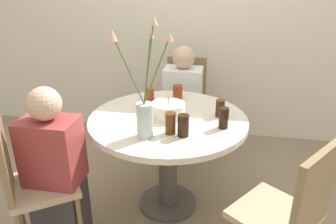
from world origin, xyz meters
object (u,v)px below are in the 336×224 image
object	(u,v)px
drink_glass_5	(224,118)
side_plate	(152,97)
flower_vase	(144,105)
drink_glass_1	(150,97)
birthday_cake	(169,110)
drink_glass_4	(170,123)
drink_glass_2	(178,92)
person_woman	(55,173)
chair_near_front	(28,178)
person_guest	(182,107)
chair_right_flank	(184,99)
chair_far_back	(290,210)
drink_glass_0	(183,126)
drink_glass_3	(220,108)

from	to	relation	value
drink_glass_5	side_plate	bearing A→B (deg)	141.86
flower_vase	drink_glass_1	world-z (taller)	flower_vase
birthday_cake	drink_glass_4	size ratio (longest dim) A/B	1.68
birthday_cake	flower_vase	xyz separation A→B (m)	(-0.09, -0.32, 0.16)
drink_glass_2	person_woman	distance (m)	1.09
drink_glass_5	chair_near_front	bearing A→B (deg)	-159.01
chair_near_front	person_guest	xyz separation A→B (m)	(0.77, 1.32, -0.01)
side_plate	drink_glass_5	xyz separation A→B (m)	(0.57, -0.45, 0.06)
chair_right_flank	flower_vase	size ratio (longest dim) A/B	1.27
person_woman	flower_vase	bearing A→B (deg)	14.31
chair_far_back	person_guest	size ratio (longest dim) A/B	0.85
person_guest	drink_glass_4	bearing A→B (deg)	-86.54
chair_right_flank	person_guest	size ratio (longest dim) A/B	0.85
side_plate	drink_glass_0	size ratio (longest dim) A/B	1.60
chair_right_flank	drink_glass_1	xyz separation A→B (m)	(-0.17, -0.76, 0.29)
drink_glass_2	drink_glass_3	distance (m)	0.45
chair_far_back	drink_glass_5	size ratio (longest dim) A/B	6.65
drink_glass_3	drink_glass_1	bearing A→B (deg)	169.24
chair_near_front	drink_glass_1	size ratio (longest dim) A/B	6.54
flower_vase	drink_glass_5	size ratio (longest dim) A/B	5.24
birthday_cake	drink_glass_2	xyz separation A→B (m)	(0.01, 0.36, 0.00)
chair_right_flank	drink_glass_4	distance (m)	1.21
drink_glass_2	person_guest	bearing A→B (deg)	91.92
drink_glass_0	drink_glass_1	xyz separation A→B (m)	(-0.31, 0.44, 0.00)
chair_right_flank	person_woman	world-z (taller)	person_woman
drink_glass_4	chair_near_front	bearing A→B (deg)	-159.93
chair_right_flank	drink_glass_3	size ratio (longest dim) A/B	7.76
flower_vase	drink_glass_4	xyz separation A→B (m)	(0.14, 0.07, -0.14)
drink_glass_3	chair_near_front	bearing A→B (deg)	-150.89
drink_glass_1	drink_glass_3	world-z (taller)	drink_glass_1
drink_glass_0	drink_glass_3	xyz separation A→B (m)	(0.21, 0.34, -0.01)
drink_glass_4	drink_glass_2	bearing A→B (deg)	94.48
drink_glass_0	drink_glass_3	size ratio (longest dim) A/B	1.17
chair_near_front	birthday_cake	world-z (taller)	chair_near_front
chair_right_flank	chair_far_back	world-z (taller)	same
drink_glass_5	person_guest	world-z (taller)	person_guest
birthday_cake	flower_vase	bearing A→B (deg)	-106.04
chair_far_back	drink_glass_0	distance (m)	0.75
birthday_cake	flower_vase	world-z (taller)	flower_vase
drink_glass_3	person_woman	world-z (taller)	person_woman
birthday_cake	person_guest	bearing A→B (deg)	90.56
flower_vase	person_woman	world-z (taller)	flower_vase
chair_near_front	drink_glass_0	distance (m)	1.00
drink_glass_3	person_guest	world-z (taller)	person_guest
chair_right_flank	person_woman	size ratio (longest dim) A/B	0.85
drink_glass_2	person_woman	world-z (taller)	person_woman
drink_glass_3	person_guest	bearing A→B (deg)	116.95
chair_far_back	flower_vase	size ratio (longest dim) A/B	1.27
birthday_cake	drink_glass_5	bearing A→B (deg)	-16.11
drink_glass_5	drink_glass_2	bearing A→B (deg)	128.02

